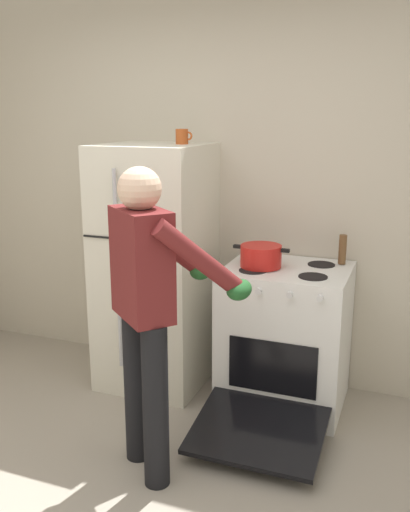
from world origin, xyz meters
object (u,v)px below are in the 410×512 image
at_px(red_pot, 261,256).
at_px(stove_range, 284,338).
at_px(refrigerator, 156,267).
at_px(coffee_mug, 182,137).
at_px(pepper_mill, 343,249).
at_px(person_cook, 150,296).

bearing_deg(red_pot, stove_range, 11.37).
distance_m(refrigerator, coffee_mug, 0.89).
height_order(red_pot, coffee_mug, coffee_mug).
distance_m(coffee_mug, pepper_mill, 1.24).
height_order(stove_range, person_cook, person_cook).
bearing_deg(coffee_mug, stove_range, -5.35).
bearing_deg(red_pot, person_cook, -109.25).
relative_size(person_cook, coffee_mug, 14.28).
bearing_deg(pepper_mill, red_pot, -151.48).
height_order(person_cook, red_pot, person_cook).
bearing_deg(person_cook, coffee_mug, 104.05).
relative_size(stove_range, pepper_mill, 6.56).
relative_size(coffee_mug, pepper_mill, 0.60).
relative_size(refrigerator, stove_range, 1.35).
distance_m(stove_range, pepper_mill, 0.67).
height_order(refrigerator, coffee_mug, coffee_mug).
bearing_deg(refrigerator, stove_range, -1.11).
bearing_deg(coffee_mug, person_cook, -75.95).
distance_m(person_cook, red_pot, 0.95).
relative_size(red_pot, coffee_mug, 3.16).
xyz_separation_m(refrigerator, stove_range, (0.91, -0.02, -0.38)).
distance_m(refrigerator, red_pot, 0.76).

